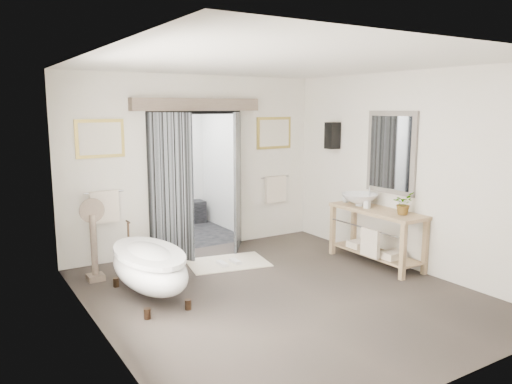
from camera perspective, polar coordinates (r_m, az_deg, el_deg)
ground_plane at (r=6.56m, az=2.83°, el=-11.58°), size 5.00×5.00×0.00m
room_shell at (r=6.02m, az=3.35°, el=4.70°), size 4.52×5.02×2.91m
shower_room at (r=9.78m, az=-10.56°, el=0.84°), size 2.22×2.01×2.51m
back_wall_dressing at (r=8.17m, az=-6.39°, el=3.89°), size 3.82×0.74×2.52m
clawfoot_tub at (r=6.46m, az=-12.14°, el=-8.31°), size 0.77×1.71×0.84m
vanity at (r=7.83m, az=13.52°, el=-4.44°), size 0.57×1.60×0.85m
pedestal_mirror at (r=7.26m, az=-18.04°, el=-5.83°), size 0.34×0.22×1.16m
rug at (r=7.79m, az=-3.25°, el=-8.07°), size 1.33×1.01×0.01m
slippers at (r=7.69m, az=-3.13°, el=-8.05°), size 0.33×0.25×0.05m
basin at (r=7.98m, az=11.75°, el=-0.86°), size 0.62×0.62×0.19m
plant at (r=7.48m, az=16.45°, el=-1.26°), size 0.36×0.34×0.32m
soap_bottle_a at (r=7.80m, az=12.59°, el=-1.18°), size 0.10×0.10×0.18m
soap_bottle_b at (r=8.21m, az=10.25°, el=-0.65°), size 0.12×0.12×0.16m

